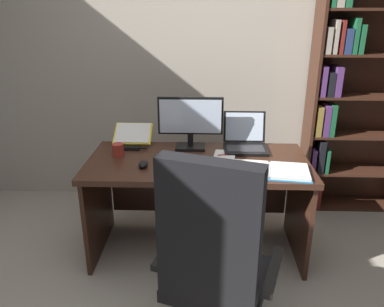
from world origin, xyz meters
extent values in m
cube|color=#A89E8E|center=(0.00, 1.88, 1.39)|extent=(5.02, 0.12, 2.78)
cube|color=#381E14|center=(0.01, 0.90, 0.72)|extent=(1.54, 0.74, 0.04)
cube|color=#381E14|center=(-0.72, 0.90, 0.35)|extent=(0.03, 0.68, 0.70)
cube|color=#381E14|center=(0.75, 0.90, 0.35)|extent=(0.03, 0.68, 0.70)
cube|color=#381E14|center=(0.01, 1.24, 0.38)|extent=(1.42, 0.03, 0.49)
cube|color=#381E14|center=(0.96, 1.66, 1.04)|extent=(0.02, 0.29, 2.07)
cube|color=#381E14|center=(1.40, 1.80, 1.04)|extent=(0.90, 0.01, 2.07)
cube|color=#381E14|center=(1.40, 1.66, 0.01)|extent=(0.85, 0.27, 0.02)
cube|color=gold|center=(1.01, 1.61, 0.11)|extent=(0.03, 0.17, 0.18)
cube|color=maroon|center=(1.06, 1.62, 0.16)|extent=(0.03, 0.20, 0.28)
cube|color=maroon|center=(1.10, 1.62, 0.16)|extent=(0.03, 0.20, 0.27)
cube|color=#381E14|center=(1.40, 1.66, 0.35)|extent=(0.85, 0.27, 0.02)
cube|color=#512D66|center=(1.01, 1.63, 0.47)|extent=(0.04, 0.22, 0.21)
cube|color=black|center=(1.08, 1.60, 0.51)|extent=(0.05, 0.17, 0.29)
cube|color=#195633|center=(1.13, 1.63, 0.47)|extent=(0.03, 0.21, 0.21)
cube|color=#381E14|center=(1.40, 1.66, 0.69)|extent=(0.85, 0.27, 0.02)
cube|color=olive|center=(1.02, 1.63, 0.83)|extent=(0.05, 0.22, 0.26)
cube|color=#512D66|center=(1.08, 1.63, 0.84)|extent=(0.05, 0.22, 0.27)
cube|color=#195633|center=(1.13, 1.60, 0.84)|extent=(0.04, 0.16, 0.27)
cube|color=#381E14|center=(1.40, 1.66, 1.04)|extent=(0.85, 0.27, 0.02)
cube|color=#512D66|center=(1.02, 1.61, 1.17)|extent=(0.04, 0.18, 0.24)
cube|color=black|center=(1.08, 1.63, 1.15)|extent=(0.05, 0.22, 0.20)
cube|color=#512D66|center=(1.14, 1.64, 1.17)|extent=(0.05, 0.23, 0.24)
cube|color=#381E14|center=(1.40, 1.66, 1.38)|extent=(0.85, 0.27, 0.02)
cube|color=gray|center=(1.02, 1.61, 1.49)|extent=(0.04, 0.19, 0.20)
cube|color=gray|center=(1.07, 1.62, 1.52)|extent=(0.03, 0.20, 0.26)
cube|color=maroon|center=(1.12, 1.62, 1.52)|extent=(0.03, 0.20, 0.25)
cube|color=navy|center=(1.17, 1.64, 1.49)|extent=(0.06, 0.23, 0.19)
cube|color=#195633|center=(1.22, 1.61, 1.52)|extent=(0.04, 0.18, 0.27)
cube|color=#195633|center=(1.27, 1.63, 1.50)|extent=(0.04, 0.21, 0.22)
cube|color=#381E14|center=(1.40, 1.66, 1.72)|extent=(0.85, 0.27, 0.02)
cylinder|color=black|center=(0.14, 0.09, 0.20)|extent=(0.06, 0.06, 0.30)
cube|color=black|center=(0.14, 0.09, 0.39)|extent=(0.62, 0.61, 0.07)
cube|color=black|center=(0.08, -0.10, 0.78)|extent=(0.48, 0.24, 0.72)
cube|color=black|center=(-0.12, 0.18, 0.51)|extent=(0.17, 0.38, 0.04)
cube|color=black|center=(0.41, 0.01, 0.51)|extent=(0.17, 0.38, 0.04)
cube|color=black|center=(-0.05, 1.14, 0.75)|extent=(0.22, 0.16, 0.02)
cylinder|color=black|center=(-0.05, 1.14, 0.80)|extent=(0.04, 0.04, 0.09)
cube|color=black|center=(-0.05, 1.14, 0.99)|extent=(0.48, 0.02, 0.28)
cube|color=silver|center=(-0.05, 1.12, 0.99)|extent=(0.45, 0.00, 0.25)
cube|color=black|center=(0.36, 1.10, 0.75)|extent=(0.32, 0.25, 0.02)
cube|color=#2D2D30|center=(0.36, 1.08, 0.76)|extent=(0.27, 0.14, 0.00)
cube|color=black|center=(0.36, 1.25, 0.88)|extent=(0.32, 0.06, 0.23)
cube|color=silver|center=(0.36, 1.25, 0.88)|extent=(0.29, 0.05, 0.21)
cube|color=black|center=(-0.05, 0.76, 0.75)|extent=(0.42, 0.15, 0.02)
ellipsoid|color=black|center=(-0.35, 0.76, 0.76)|extent=(0.06, 0.10, 0.04)
cube|color=black|center=(-0.50, 1.12, 0.74)|extent=(0.14, 0.12, 0.01)
cube|color=black|center=(-0.50, 1.07, 0.76)|extent=(0.26, 0.01, 0.01)
cube|color=yellow|center=(-0.50, 1.21, 0.82)|extent=(0.29, 0.19, 0.12)
cube|color=silver|center=(-0.50, 1.21, 0.83)|extent=(0.26, 0.17, 0.11)
cube|color=#2D84C6|center=(0.35, 0.73, 0.74)|extent=(0.29, 0.31, 0.01)
cube|color=#2D84C6|center=(0.61, 0.69, 0.74)|extent=(0.29, 0.31, 0.01)
cube|color=silver|center=(0.35, 0.73, 0.75)|extent=(0.27, 0.29, 0.02)
cube|color=silver|center=(0.61, 0.69, 0.75)|extent=(0.27, 0.29, 0.02)
cylinder|color=#B7B7BC|center=(0.48, 0.71, 0.75)|extent=(0.05, 0.25, 0.02)
cube|color=silver|center=(0.20, 0.98, 0.74)|extent=(0.18, 0.23, 0.01)
cylinder|color=maroon|center=(0.22, 0.98, 0.75)|extent=(0.14, 0.04, 0.01)
cylinder|color=maroon|center=(-0.56, 0.95, 0.78)|extent=(0.08, 0.08, 0.09)
camera|label=1|loc=(0.06, -1.56, 1.74)|focal=35.53mm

